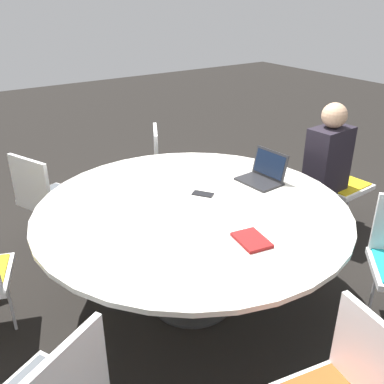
{
  "coord_description": "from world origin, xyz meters",
  "views": [
    {
      "loc": [
        -1.99,
        1.34,
        1.98
      ],
      "look_at": [
        0.0,
        0.0,
        0.85
      ],
      "focal_mm": 40.0,
      "sensor_mm": 36.0,
      "label": 1
    }
  ],
  "objects_px": {
    "chair_1": "(170,164)",
    "chair_2": "(47,194)",
    "laptop": "(264,174)",
    "spiral_notebook": "(252,240)",
    "cell_phone": "(203,194)",
    "person_0": "(329,164)",
    "chair_0": "(335,175)"
  },
  "relations": [
    {
      "from": "cell_phone",
      "to": "person_0",
      "type": "bearing_deg",
      "value": -90.86
    },
    {
      "from": "chair_1",
      "to": "chair_0",
      "type": "bearing_deg",
      "value": 73.75
    },
    {
      "from": "chair_1",
      "to": "laptop",
      "type": "height_order",
      "value": "laptop"
    },
    {
      "from": "person_0",
      "to": "laptop",
      "type": "bearing_deg",
      "value": -1.1
    },
    {
      "from": "laptop",
      "to": "chair_2",
      "type": "bearing_deg",
      "value": -137.68
    },
    {
      "from": "chair_1",
      "to": "laptop",
      "type": "xyz_separation_m",
      "value": [
        -1.18,
        -0.07,
        0.3
      ]
    },
    {
      "from": "chair_1",
      "to": "cell_phone",
      "type": "relative_size",
      "value": 5.46
    },
    {
      "from": "chair_0",
      "to": "spiral_notebook",
      "type": "distance_m",
      "value": 1.78
    },
    {
      "from": "chair_0",
      "to": "chair_2",
      "type": "bearing_deg",
      "value": -28.96
    },
    {
      "from": "chair_0",
      "to": "person_0",
      "type": "xyz_separation_m",
      "value": [
        -0.1,
        0.23,
        0.2
      ]
    },
    {
      "from": "chair_1",
      "to": "chair_2",
      "type": "height_order",
      "value": "same"
    },
    {
      "from": "chair_0",
      "to": "cell_phone",
      "type": "distance_m",
      "value": 1.51
    },
    {
      "from": "spiral_notebook",
      "to": "laptop",
      "type": "bearing_deg",
      "value": -46.75
    },
    {
      "from": "person_0",
      "to": "chair_2",
      "type": "bearing_deg",
      "value": -33.66
    },
    {
      "from": "laptop",
      "to": "chair_0",
      "type": "bearing_deg",
      "value": 93.85
    },
    {
      "from": "chair_0",
      "to": "chair_1",
      "type": "relative_size",
      "value": 1.0
    },
    {
      "from": "spiral_notebook",
      "to": "chair_2",
      "type": "bearing_deg",
      "value": 19.51
    },
    {
      "from": "person_0",
      "to": "laptop",
      "type": "relative_size",
      "value": 3.89
    },
    {
      "from": "chair_2",
      "to": "cell_phone",
      "type": "distance_m",
      "value": 1.36
    },
    {
      "from": "chair_2",
      "to": "laptop",
      "type": "relative_size",
      "value": 2.75
    },
    {
      "from": "cell_phone",
      "to": "chair_2",
      "type": "bearing_deg",
      "value": 33.59
    },
    {
      "from": "laptop",
      "to": "cell_phone",
      "type": "distance_m",
      "value": 0.49
    },
    {
      "from": "chair_0",
      "to": "spiral_notebook",
      "type": "height_order",
      "value": "chair_0"
    },
    {
      "from": "person_0",
      "to": "cell_phone",
      "type": "height_order",
      "value": "person_0"
    },
    {
      "from": "person_0",
      "to": "cell_phone",
      "type": "bearing_deg",
      "value": -4.85
    },
    {
      "from": "chair_0",
      "to": "cell_phone",
      "type": "height_order",
      "value": "chair_0"
    },
    {
      "from": "chair_1",
      "to": "laptop",
      "type": "distance_m",
      "value": 1.22
    },
    {
      "from": "person_0",
      "to": "laptop",
      "type": "xyz_separation_m",
      "value": [
        -0.04,
        0.77,
        0.1
      ]
    },
    {
      "from": "person_0",
      "to": "spiral_notebook",
      "type": "xyz_separation_m",
      "value": [
        -0.61,
        1.38,
        0.06
      ]
    },
    {
      "from": "chair_2",
      "to": "chair_0",
      "type": "bearing_deg",
      "value": 42.25
    },
    {
      "from": "chair_1",
      "to": "chair_2",
      "type": "bearing_deg",
      "value": -61.7
    },
    {
      "from": "chair_0",
      "to": "spiral_notebook",
      "type": "bearing_deg",
      "value": 19.87
    }
  ]
}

